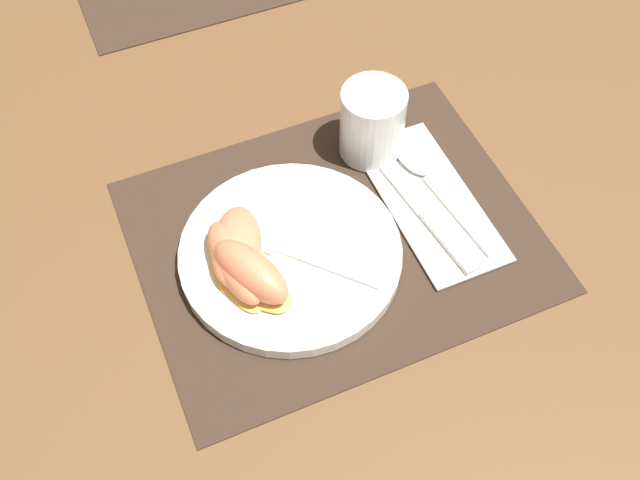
{
  "coord_description": "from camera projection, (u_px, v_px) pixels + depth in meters",
  "views": [
    {
      "loc": [
        -0.2,
        -0.42,
        0.67
      ],
      "look_at": [
        -0.02,
        -0.01,
        0.02
      ],
      "focal_mm": 42.0,
      "sensor_mm": 36.0,
      "label": 1
    }
  ],
  "objects": [
    {
      "name": "citrus_wedge_0",
      "position": [
        237.0,
        248.0,
        0.76
      ],
      "size": [
        0.09,
        0.12,
        0.03
      ],
      "color": "#F7C656",
      "rests_on": "plate"
    },
    {
      "name": "citrus_wedge_2",
      "position": [
        251.0,
        273.0,
        0.74
      ],
      "size": [
        0.08,
        0.11,
        0.05
      ],
      "color": "#F7C656",
      "rests_on": "plate"
    },
    {
      "name": "citrus_wedge_1",
      "position": [
        235.0,
        264.0,
        0.75
      ],
      "size": [
        0.05,
        0.11,
        0.03
      ],
      "color": "#F7C656",
      "rests_on": "plate"
    },
    {
      "name": "knife",
      "position": [
        417.0,
        202.0,
        0.83
      ],
      "size": [
        0.04,
        0.22,
        0.01
      ],
      "color": "silver",
      "rests_on": "napkin"
    },
    {
      "name": "plate",
      "position": [
        291.0,
        254.0,
        0.79
      ],
      "size": [
        0.23,
        0.23,
        0.02
      ],
      "color": "white",
      "rests_on": "placemat"
    },
    {
      "name": "fork",
      "position": [
        283.0,
        248.0,
        0.78
      ],
      "size": [
        0.14,
        0.15,
        0.0
      ],
      "color": "silver",
      "rests_on": "plate"
    },
    {
      "name": "juice_glass",
      "position": [
        372.0,
        126.0,
        0.85
      ],
      "size": [
        0.07,
        0.07,
        0.09
      ],
      "color": "silver",
      "rests_on": "placemat"
    },
    {
      "name": "placemat",
      "position": [
        335.0,
        236.0,
        0.81
      ],
      "size": [
        0.42,
        0.33,
        0.0
      ],
      "color": "#38281E",
      "rests_on": "ground_plane"
    },
    {
      "name": "ground_plane",
      "position": [
        335.0,
        237.0,
        0.81
      ],
      "size": [
        3.0,
        3.0,
        0.0
      ],
      "primitive_type": "plane",
      "color": "brown"
    },
    {
      "name": "spoon",
      "position": [
        425.0,
        171.0,
        0.85
      ],
      "size": [
        0.05,
        0.19,
        0.01
      ],
      "color": "silver",
      "rests_on": "napkin"
    },
    {
      "name": "napkin",
      "position": [
        428.0,
        199.0,
        0.84
      ],
      "size": [
        0.09,
        0.21,
        0.0
      ],
      "color": "white",
      "rests_on": "placemat"
    }
  ]
}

